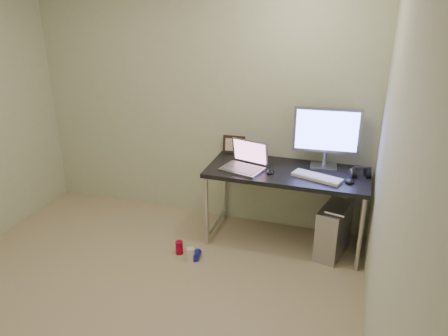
% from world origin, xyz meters
% --- Properties ---
extents(floor, '(3.50, 3.50, 0.00)m').
position_xyz_m(floor, '(0.00, 0.00, 0.00)').
color(floor, tan).
rests_on(floor, ground).
extents(wall_back, '(3.50, 0.02, 2.50)m').
position_xyz_m(wall_back, '(0.00, 1.75, 1.25)').
color(wall_back, beige).
rests_on(wall_back, ground).
extents(wall_right, '(0.02, 3.50, 2.50)m').
position_xyz_m(wall_right, '(1.75, 0.00, 1.25)').
color(wall_right, beige).
rests_on(wall_right, ground).
extents(desk, '(1.47, 0.64, 0.75)m').
position_xyz_m(desk, '(0.98, 1.43, 0.67)').
color(desk, black).
rests_on(desk, ground).
extents(tower_computer, '(0.31, 0.50, 0.52)m').
position_xyz_m(tower_computer, '(1.45, 1.36, 0.24)').
color(tower_computer, '#B5B4B9').
rests_on(tower_computer, ground).
extents(cable_a, '(0.01, 0.16, 0.69)m').
position_xyz_m(cable_a, '(1.40, 1.70, 0.40)').
color(cable_a, black).
rests_on(cable_a, ground).
extents(cable_b, '(0.02, 0.11, 0.71)m').
position_xyz_m(cable_b, '(1.49, 1.68, 0.38)').
color(cable_b, black).
rests_on(cable_b, ground).
extents(can_red, '(0.09, 0.09, 0.13)m').
position_xyz_m(can_red, '(0.10, 0.91, 0.06)').
color(can_red, '#B30429').
rests_on(can_red, ground).
extents(can_white, '(0.09, 0.09, 0.13)m').
position_xyz_m(can_white, '(0.24, 0.84, 0.06)').
color(can_white, white).
rests_on(can_white, ground).
extents(can_blue, '(0.08, 0.13, 0.07)m').
position_xyz_m(can_blue, '(0.28, 0.89, 0.03)').
color(can_blue, '#191BA0').
rests_on(can_blue, ground).
extents(laptop, '(0.43, 0.38, 0.25)m').
position_xyz_m(laptop, '(0.60, 1.36, 0.81)').
color(laptop, '#9FA0A6').
rests_on(laptop, desk).
extents(monitor, '(0.61, 0.20, 0.57)m').
position_xyz_m(monitor, '(1.29, 1.62, 1.08)').
color(monitor, '#9FA0A6').
rests_on(monitor, desk).
extents(keyboard, '(0.46, 0.27, 0.03)m').
position_xyz_m(keyboard, '(1.26, 1.32, 0.76)').
color(keyboard, silver).
rests_on(keyboard, desk).
extents(mouse_right, '(0.09, 0.13, 0.04)m').
position_xyz_m(mouse_right, '(1.54, 1.33, 0.77)').
color(mouse_right, black).
rests_on(mouse_right, desk).
extents(mouse_left, '(0.07, 0.11, 0.04)m').
position_xyz_m(mouse_left, '(0.84, 1.32, 0.77)').
color(mouse_left, black).
rests_on(mouse_left, desk).
extents(headphones, '(0.20, 0.11, 0.12)m').
position_xyz_m(headphones, '(1.62, 1.49, 0.78)').
color(headphones, black).
rests_on(headphones, desk).
extents(picture_frame, '(0.23, 0.08, 0.18)m').
position_xyz_m(picture_frame, '(0.38, 1.72, 0.84)').
color(picture_frame, black).
rests_on(picture_frame, desk).
extents(webcam, '(0.05, 0.04, 0.13)m').
position_xyz_m(webcam, '(0.55, 1.72, 0.85)').
color(webcam, silver).
rests_on(webcam, desk).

